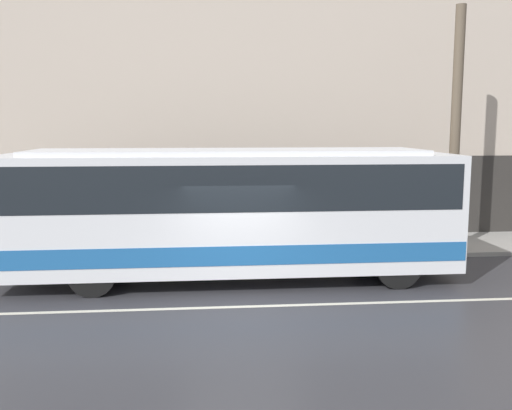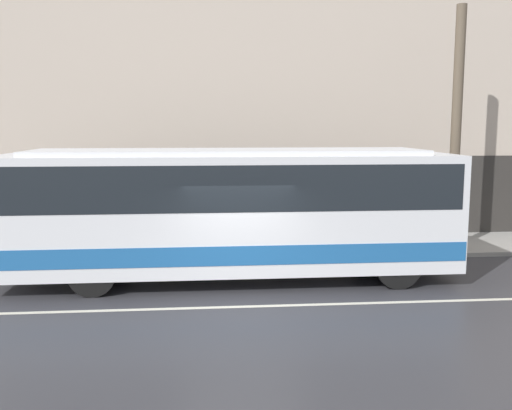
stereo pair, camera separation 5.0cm
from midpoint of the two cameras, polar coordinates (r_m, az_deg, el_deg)
ground_plane at (r=12.32m, az=-1.34°, el=-10.15°), size 60.00×60.00×0.00m
sidewalk at (r=17.69m, az=-2.56°, el=-4.34°), size 60.00×3.15×0.13m
building_facade at (r=19.16m, az=-2.93°, el=15.41°), size 60.00×0.35×13.06m
lane_stripe at (r=12.32m, az=-1.34°, el=-10.13°), size 54.00×0.14×0.01m
transit_bus at (r=14.03m, az=-2.60°, el=-0.23°), size 11.09×2.58×3.25m
utility_pole_near at (r=17.89m, az=19.44°, el=7.09°), size 0.30×0.30×7.13m
pedestrian_waiting at (r=17.60m, az=-13.81°, el=-1.75°), size 0.36×0.36×1.71m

